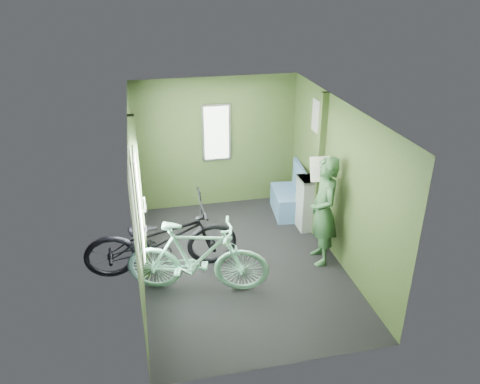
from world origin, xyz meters
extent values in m
plane|color=black|center=(0.00, 0.00, 0.00)|extent=(4.00, 4.00, 0.00)
cube|color=silver|center=(0.00, 0.00, 2.30)|extent=(2.80, 4.00, 0.02)
cube|color=#334520|center=(0.00, 2.00, 1.15)|extent=(2.80, 0.02, 2.30)
cube|color=#334520|center=(0.00, -2.00, 1.15)|extent=(2.80, 0.02, 2.30)
cube|color=#334520|center=(-1.40, 0.00, 1.15)|extent=(0.02, 4.00, 2.30)
cube|color=#334520|center=(1.40, 0.00, 1.15)|extent=(0.02, 4.00, 2.30)
cube|color=#334520|center=(-1.36, 0.00, 1.15)|extent=(0.08, 0.12, 2.30)
cube|color=silver|center=(-1.35, -0.55, 1.35)|extent=(0.02, 0.56, 1.34)
cube|color=silver|center=(-1.35, 0.55, 1.35)|extent=(0.02, 0.56, 1.34)
cube|color=white|center=(-1.34, -0.55, 1.88)|extent=(0.00, 0.12, 0.12)
cube|color=white|center=(-1.34, 0.55, 1.88)|extent=(0.00, 0.12, 0.12)
cylinder|color=silver|center=(-1.29, 0.00, 1.10)|extent=(0.03, 0.40, 0.03)
cube|color=#334520|center=(1.35, 0.60, 1.15)|extent=(0.10, 0.10, 2.30)
cube|color=white|center=(1.38, 0.90, 1.85)|extent=(0.02, 0.40, 0.50)
cube|color=silver|center=(0.00, 1.96, 1.35)|extent=(0.50, 0.02, 1.00)
imported|color=black|center=(-1.11, 0.01, 0.00)|extent=(2.13, 0.98, 1.22)
imported|color=#88D4B9|center=(-0.71, -0.56, 0.00)|extent=(1.97, 1.16, 1.19)
imported|color=#2A4E2D|center=(1.14, -0.16, 0.80)|extent=(0.44, 0.62, 1.61)
cube|color=silver|center=(1.17, 0.14, 1.32)|extent=(0.30, 0.19, 0.33)
cube|color=gray|center=(1.26, 0.79, 0.45)|extent=(0.26, 0.37, 0.90)
cube|color=#314B68|center=(1.12, 1.35, 0.21)|extent=(0.54, 0.88, 0.42)
cube|color=#314B68|center=(1.32, 1.35, 0.65)|extent=(0.14, 0.83, 0.46)
camera|label=1|loc=(-1.25, -5.58, 3.86)|focal=35.00mm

